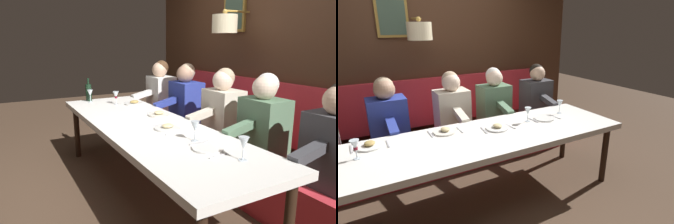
{
  "view_description": "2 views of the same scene",
  "coord_description": "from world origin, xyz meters",
  "views": [
    {
      "loc": [
        -1.22,
        -2.62,
        1.52
      ],
      "look_at": [
        0.05,
        -0.34,
        0.92
      ],
      "focal_mm": 33.34,
      "sensor_mm": 36.0,
      "label": 1
    },
    {
      "loc": [
        -2.22,
        0.98,
        1.77
      ],
      "look_at": [
        0.05,
        -0.34,
        0.92
      ],
      "focal_mm": 28.92,
      "sensor_mm": 36.0,
      "label": 2
    }
  ],
  "objects": [
    {
      "name": "dining_table",
      "position": [
        0.0,
        0.0,
        0.68
      ],
      "size": [
        0.9,
        3.04,
        0.74
      ],
      "color": "silver",
      "rests_on": "ground_plane"
    },
    {
      "name": "diner_farthest",
      "position": [
        0.88,
        1.38,
        0.82
      ],
      "size": [
        0.6,
        0.4,
        0.79
      ],
      "color": "white",
      "rests_on": "banquette_bench"
    },
    {
      "name": "wine_glass_0",
      "position": [
        0.17,
        -1.15,
        0.86
      ],
      "size": [
        0.07,
        0.07,
        0.16
      ],
      "color": "silver",
      "rests_on": "dining_table"
    },
    {
      "name": "place_setting_0",
      "position": [
        0.09,
        -0.87,
        0.75
      ],
      "size": [
        0.24,
        0.32,
        0.01
      ],
      "color": "white",
      "rests_on": "dining_table"
    },
    {
      "name": "wine_glass_3",
      "position": [
        0.12,
        -0.66,
        0.86
      ],
      "size": [
        0.07,
        0.07,
        0.16
      ],
      "color": "silver",
      "rests_on": "dining_table"
    },
    {
      "name": "back_wall_panel",
      "position": [
        1.46,
        0.0,
        1.36
      ],
      "size": [
        0.59,
        4.44,
        2.9
      ],
      "color": "#422819",
      "rests_on": "ground_plane"
    },
    {
      "name": "ground_plane",
      "position": [
        0.0,
        0.0,
        0.0
      ],
      "size": [
        12.0,
        12.0,
        0.0
      ],
      "primitive_type": "plane",
      "color": "#4C3828"
    },
    {
      "name": "diner_nearest",
      "position": [
        0.88,
        -1.33,
        0.82
      ],
      "size": [
        0.6,
        0.4,
        0.79
      ],
      "color": "#3D3D42",
      "rests_on": "banquette_bench"
    },
    {
      "name": "wine_glass_1",
      "position": [
        0.07,
        1.04,
        0.86
      ],
      "size": [
        0.07,
        0.07,
        0.16
      ],
      "color": "silver",
      "rests_on": "dining_table"
    },
    {
      "name": "diner_middle",
      "position": [
        0.88,
        -0.05,
        0.82
      ],
      "size": [
        0.6,
        0.4,
        0.79
      ],
      "color": "beige",
      "rests_on": "banquette_bench"
    },
    {
      "name": "wine_bottle",
      "position": [
        -0.16,
        1.44,
        0.86
      ],
      "size": [
        0.08,
        0.08,
        0.3
      ],
      "color": "black",
      "rests_on": "dining_table"
    },
    {
      "name": "place_setting_3",
      "position": [
        0.26,
        0.24,
        0.75
      ],
      "size": [
        0.24,
        0.31,
        0.05
      ],
      "color": "silver",
      "rests_on": "dining_table"
    },
    {
      "name": "diner_near",
      "position": [
        0.88,
        -0.64,
        0.82
      ],
      "size": [
        0.6,
        0.4,
        0.79
      ],
      "color": "#567A5B",
      "rests_on": "banquette_bench"
    },
    {
      "name": "banquette_bench",
      "position": [
        0.89,
        0.0,
        0.23
      ],
      "size": [
        0.52,
        3.24,
        0.45
      ],
      "primitive_type": "cube",
      "color": "red",
      "rests_on": "ground_plane"
    },
    {
      "name": "wine_glass_2",
      "position": [
        -0.17,
        1.32,
        0.86
      ],
      "size": [
        0.07,
        0.07,
        0.16
      ],
      "color": "silver",
      "rests_on": "dining_table"
    },
    {
      "name": "diner_far",
      "position": [
        0.88,
        0.69,
        0.82
      ],
      "size": [
        0.6,
        0.4,
        0.79
      ],
      "color": "#283893",
      "rests_on": "banquette_bench"
    },
    {
      "name": "place_setting_1",
      "position": [
        0.27,
        0.93,
        0.75
      ],
      "size": [
        0.24,
        0.31,
        0.05
      ],
      "color": "white",
      "rests_on": "dining_table"
    },
    {
      "name": "place_setting_2",
      "position": [
        0.09,
        -0.26,
        0.75
      ],
      "size": [
        0.24,
        0.32,
        0.05
      ],
      "color": "silver",
      "rests_on": "dining_table"
    }
  ]
}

